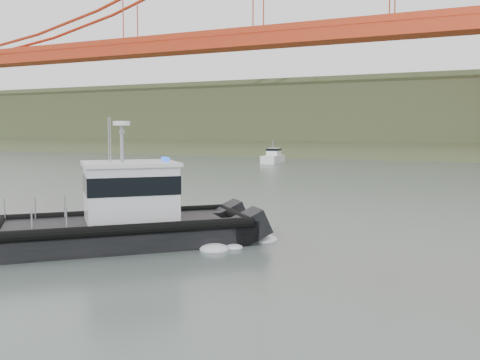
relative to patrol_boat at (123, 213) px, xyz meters
The scene contains 4 objects.
ground 3.83m from the patrol_boat, 23.50° to the left, with size 400.00×400.00×0.00m, color #4F5E57.
headlands 127.07m from the patrol_boat, 88.54° to the left, with size 500.00×105.36×27.12m.
patrol_boat is the anchor object (origin of this frame).
motorboat 60.40m from the patrol_boat, 105.54° to the left, with size 2.96×6.82×3.63m.
Camera 1 is at (11.94, -20.76, 5.26)m, focal length 40.00 mm.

